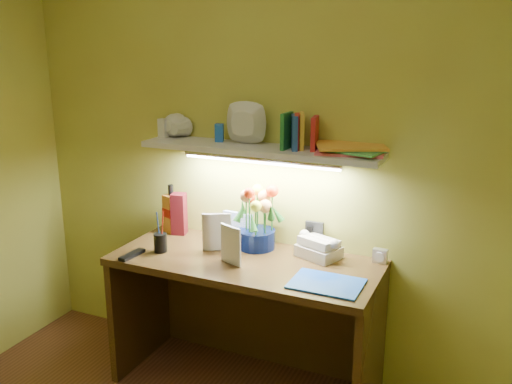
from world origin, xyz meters
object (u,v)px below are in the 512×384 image
at_px(desk, 245,324).
at_px(telephone, 319,246).
at_px(desk_clock, 380,256).
at_px(whisky_bottle, 171,209).
at_px(flower_bouquet, 257,217).

distance_m(desk, telephone, 0.58).
height_order(telephone, desk_clock, telephone).
bearing_deg(telephone, whisky_bottle, -160.54).
relative_size(desk, telephone, 6.67).
xyz_separation_m(telephone, desk_clock, (0.31, 0.06, -0.03)).
distance_m(desk, desk_clock, 0.81).
bearing_deg(desk_clock, whisky_bottle, -174.86).
distance_m(flower_bouquet, telephone, 0.37).
bearing_deg(desk_clock, flower_bouquet, -170.81).
xyz_separation_m(flower_bouquet, desk_clock, (0.66, 0.06, -0.14)).
height_order(desk, flower_bouquet, flower_bouquet).
relative_size(flower_bouquet, telephone, 1.70).
height_order(flower_bouquet, desk_clock, flower_bouquet).
bearing_deg(whisky_bottle, telephone, -1.55).
relative_size(telephone, desk_clock, 2.84).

